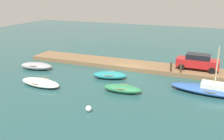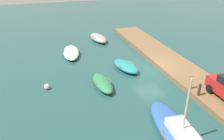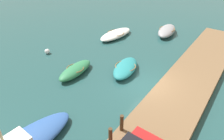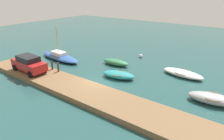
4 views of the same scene
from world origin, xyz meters
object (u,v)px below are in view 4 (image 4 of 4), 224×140
object	(u,v)px
rowboat_grey	(213,99)
rowboat_green	(116,62)
rowboat_teal	(119,75)
marker_buoy	(141,56)
mooring_post_mid_west	(58,67)
motorboat_white	(183,73)
parked_car	(29,63)
mooring_post_west	(52,65)
sailboat_blue	(60,57)

from	to	relation	value
rowboat_grey	rowboat_green	bearing A→B (deg)	158.10
rowboat_teal	marker_buoy	size ratio (longest dim) A/B	7.94
rowboat_green	mooring_post_mid_west	size ratio (longest dim) A/B	3.49
motorboat_white	parked_car	bearing A→B (deg)	-138.53
rowboat_grey	marker_buoy	size ratio (longest dim) A/B	8.55
parked_car	marker_buoy	bearing A→B (deg)	64.32
rowboat_green	mooring_post_west	size ratio (longest dim) A/B	3.63
rowboat_grey	parked_car	bearing A→B (deg)	-171.32
motorboat_white	rowboat_teal	size ratio (longest dim) A/B	1.21
mooring_post_mid_west	rowboat_green	bearing A→B (deg)	63.40
rowboat_grey	marker_buoy	world-z (taller)	rowboat_grey
parked_car	marker_buoy	size ratio (longest dim) A/B	9.49
parked_car	rowboat_teal	bearing A→B (deg)	34.26
rowboat_teal	sailboat_blue	xyz separation A→B (m)	(-9.77, 0.40, 0.04)
marker_buoy	rowboat_green	bearing A→B (deg)	-103.24
mooring_post_west	marker_buoy	xyz separation A→B (m)	(5.20, 10.72, -0.72)
rowboat_green	sailboat_blue	distance (m)	7.74
mooring_post_west	parked_car	bearing A→B (deg)	-129.65
rowboat_green	motorboat_white	size ratio (longest dim) A/B	0.78
mooring_post_mid_west	marker_buoy	world-z (taller)	mooring_post_mid_west
rowboat_green	motorboat_white	distance (m)	7.89
rowboat_teal	rowboat_green	bearing A→B (deg)	116.71
rowboat_teal	parked_car	world-z (taller)	parked_car
rowboat_green	marker_buoy	world-z (taller)	rowboat_green
motorboat_white	rowboat_grey	world-z (taller)	rowboat_grey
rowboat_teal	mooring_post_west	distance (m)	7.42
motorboat_white	sailboat_blue	distance (m)	15.58
rowboat_teal	sailboat_blue	bearing A→B (deg)	164.89
rowboat_green	rowboat_grey	distance (m)	11.83
mooring_post_mid_west	marker_buoy	distance (m)	11.53
motorboat_white	sailboat_blue	xyz separation A→B (m)	(-15.04, -4.07, 0.08)
rowboat_green	parked_car	world-z (taller)	parked_car
rowboat_grey	mooring_post_west	world-z (taller)	mooring_post_west
mooring_post_west	sailboat_blue	bearing A→B (deg)	130.66
mooring_post_mid_west	parked_car	size ratio (longest dim) A/B	0.23
rowboat_green	mooring_post_west	distance (m)	7.54
parked_car	rowboat_grey	bearing A→B (deg)	19.88
motorboat_white	mooring_post_west	distance (m)	14.21
rowboat_green	mooring_post_mid_west	xyz separation A→B (m)	(-3.14, -6.27, 0.62)
rowboat_grey	sailboat_blue	xyz separation A→B (m)	(-18.80, 0.07, -0.01)
mooring_post_mid_west	mooring_post_west	bearing A→B (deg)	180.00
sailboat_blue	marker_buoy	world-z (taller)	sailboat_blue
motorboat_white	rowboat_grey	distance (m)	5.59
mooring_post_west	parked_car	xyz separation A→B (m)	(-1.50, -1.81, 0.40)
rowboat_green	marker_buoy	bearing A→B (deg)	73.10
rowboat_green	motorboat_white	bearing A→B (deg)	6.88
motorboat_white	mooring_post_mid_west	distance (m)	13.37
mooring_post_west	parked_car	size ratio (longest dim) A/B	0.22
motorboat_white	mooring_post_west	world-z (taller)	mooring_post_west
motorboat_white	marker_buoy	xyz separation A→B (m)	(-6.71, 3.01, -0.08)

